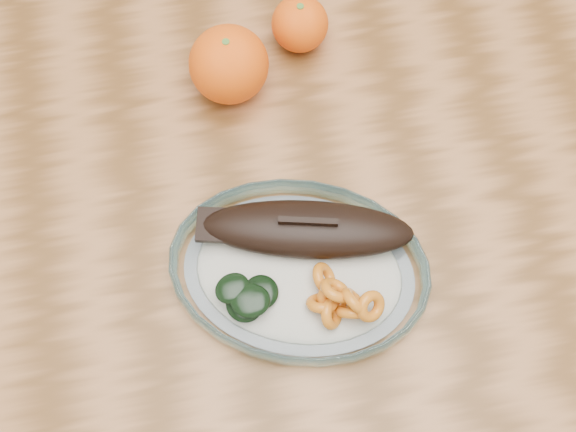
# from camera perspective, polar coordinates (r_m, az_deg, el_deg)

# --- Properties ---
(ground) EXTENTS (3.00, 3.00, 0.00)m
(ground) POSITION_cam_1_polar(r_m,az_deg,el_deg) (1.52, 1.29, -8.14)
(ground) COLOR slate
(ground) RESTS_ON ground
(dining_table) EXTENTS (1.20, 0.80, 0.75)m
(dining_table) POSITION_cam_1_polar(r_m,az_deg,el_deg) (0.90, 2.15, 1.47)
(dining_table) COLOR brown
(dining_table) RESTS_ON ground
(plated_meal) EXTENTS (0.62, 0.62, 0.08)m
(plated_meal) POSITION_cam_1_polar(r_m,az_deg,el_deg) (0.74, 0.91, -4.15)
(plated_meal) COLOR white
(plated_meal) RESTS_ON dining_table
(orange_left) EXTENTS (0.09, 0.09, 0.09)m
(orange_left) POSITION_cam_1_polar(r_m,az_deg,el_deg) (0.82, -4.70, 11.84)
(orange_left) COLOR #FB3E05
(orange_left) RESTS_ON dining_table
(orange_right) EXTENTS (0.07, 0.07, 0.07)m
(orange_right) POSITION_cam_1_polar(r_m,az_deg,el_deg) (0.86, 0.94, 14.93)
(orange_right) COLOR #FB3E05
(orange_right) RESTS_ON dining_table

